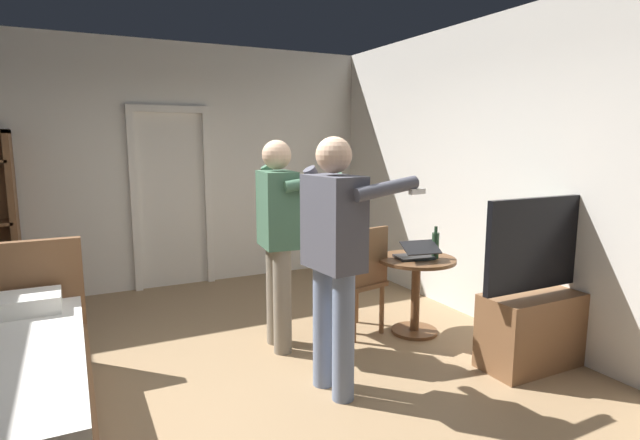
% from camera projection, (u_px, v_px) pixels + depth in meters
% --- Properties ---
extents(ground_plane, '(6.46, 6.46, 0.00)m').
position_uv_depth(ground_plane, '(235.00, 398.00, 3.42)').
color(ground_plane, '#997A56').
extents(wall_back, '(5.42, 0.12, 2.86)m').
position_uv_depth(wall_back, '(156.00, 167.00, 5.84)').
color(wall_back, silver).
rests_on(wall_back, ground_plane).
extents(wall_right, '(0.12, 6.11, 2.86)m').
position_uv_depth(wall_right, '(525.00, 176.00, 4.36)').
color(wall_right, silver).
rests_on(wall_right, ground_plane).
extents(doorway_frame, '(0.93, 0.08, 2.13)m').
position_uv_depth(doorway_frame, '(172.00, 185.00, 5.87)').
color(doorway_frame, white).
rests_on(doorway_frame, ground_plane).
extents(tv_flatscreen, '(1.20, 0.40, 1.33)m').
position_uv_depth(tv_flatscreen, '(540.00, 314.00, 3.88)').
color(tv_flatscreen, brown).
rests_on(tv_flatscreen, ground_plane).
extents(side_table, '(0.70, 0.70, 0.70)m').
position_uv_depth(side_table, '(416.00, 282.00, 4.51)').
color(side_table, brown).
rests_on(side_table, ground_plane).
extents(laptop, '(0.37, 0.38, 0.17)m').
position_uv_depth(laptop, '(416.00, 254.00, 4.41)').
color(laptop, black).
rests_on(laptop, side_table).
extents(bottle_on_table, '(0.06, 0.06, 0.29)m').
position_uv_depth(bottle_on_table, '(435.00, 245.00, 4.45)').
color(bottle_on_table, '#223B25').
rests_on(bottle_on_table, side_table).
extents(wooden_chair, '(0.50, 0.50, 0.99)m').
position_uv_depth(wooden_chair, '(361.00, 276.00, 4.46)').
color(wooden_chair, brown).
rests_on(wooden_chair, ground_plane).
extents(person_blue_shirt, '(0.73, 0.60, 1.77)m').
position_uv_depth(person_blue_shirt, '(335.00, 247.00, 3.36)').
color(person_blue_shirt, slate).
rests_on(person_blue_shirt, ground_plane).
extents(person_striped_shirt, '(0.66, 0.58, 1.74)m').
position_uv_depth(person_striped_shirt, '(279.00, 231.00, 4.11)').
color(person_striped_shirt, gray).
rests_on(person_striped_shirt, ground_plane).
extents(suitcase_dark, '(0.48, 0.40, 0.40)m').
position_uv_depth(suitcase_dark, '(37.00, 308.00, 4.64)').
color(suitcase_dark, '#4C1919').
rests_on(suitcase_dark, ground_plane).
extents(suitcase_small, '(0.54, 0.40, 0.47)m').
position_uv_depth(suitcase_small, '(38.00, 304.00, 4.65)').
color(suitcase_small, '#1E2D38').
rests_on(suitcase_small, ground_plane).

